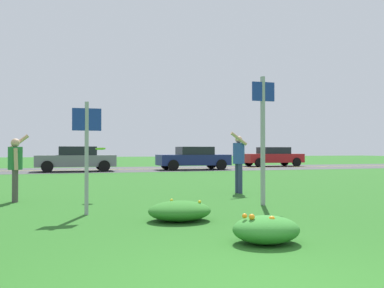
# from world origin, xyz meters

# --- Properties ---
(ground_plane) EXTENTS (120.00, 120.00, 0.00)m
(ground_plane) POSITION_xyz_m (0.00, 12.12, 0.00)
(ground_plane) COLOR #26601E
(highway_strip) EXTENTS (120.00, 7.53, 0.01)m
(highway_strip) POSITION_xyz_m (0.00, 24.24, 0.00)
(highway_strip) COLOR #424244
(highway_strip) RESTS_ON ground
(highway_center_stripe) EXTENTS (120.00, 0.16, 0.00)m
(highway_center_stripe) POSITION_xyz_m (0.00, 24.24, 0.01)
(highway_center_stripe) COLOR yellow
(highway_center_stripe) RESTS_ON ground
(daylily_clump_near_camera) EXTENTS (0.94, 0.82, 0.42)m
(daylily_clump_near_camera) POSITION_xyz_m (0.97, 1.88, 0.19)
(daylily_clump_near_camera) COLOR #337F2D
(daylily_clump_near_camera) RESTS_ON ground
(daylily_clump_mid_center) EXTENTS (1.14, 0.96, 0.38)m
(daylily_clump_mid_center) POSITION_xyz_m (0.36, 4.03, 0.18)
(daylily_clump_mid_center) COLOR #2D7526
(daylily_clump_mid_center) RESTS_ON ground
(sign_post_near_path) EXTENTS (0.56, 0.10, 2.22)m
(sign_post_near_path) POSITION_xyz_m (-1.19, 5.28, 1.36)
(sign_post_near_path) COLOR #93969B
(sign_post_near_path) RESTS_ON ground
(sign_post_by_roadside) EXTENTS (0.56, 0.10, 2.97)m
(sign_post_by_roadside) POSITION_xyz_m (2.80, 5.55, 1.78)
(sign_post_by_roadside) COLOR #93969B
(sign_post_by_roadside) RESTS_ON ground
(person_thrower_green_shirt) EXTENTS (0.48, 0.50, 1.67)m
(person_thrower_green_shirt) POSITION_xyz_m (-2.70, 7.92, 0.93)
(person_thrower_green_shirt) COLOR #287038
(person_thrower_green_shirt) RESTS_ON ground
(person_catcher_blue_shirt) EXTENTS (0.53, 0.50, 1.79)m
(person_catcher_blue_shirt) POSITION_xyz_m (3.37, 8.23, 1.01)
(person_catcher_blue_shirt) COLOR #2D4C9E
(person_catcher_blue_shirt) RESTS_ON ground
(frisbee_lime) EXTENTS (0.26, 0.26, 0.06)m
(frisbee_lime) POSITION_xyz_m (-0.67, 7.78, 1.30)
(frisbee_lime) COLOR #8CD133
(car_red_leftmost) EXTENTS (4.50, 2.00, 1.45)m
(car_red_leftmost) POSITION_xyz_m (14.02, 25.93, 0.74)
(car_red_leftmost) COLOR maroon
(car_red_leftmost) RESTS_ON ground
(car_navy_center_left) EXTENTS (4.50, 2.00, 1.45)m
(car_navy_center_left) POSITION_xyz_m (6.61, 22.54, 0.74)
(car_navy_center_left) COLOR navy
(car_navy_center_left) RESTS_ON ground
(car_gray_center_right) EXTENTS (4.50, 2.00, 1.45)m
(car_gray_center_right) POSITION_xyz_m (-0.59, 22.54, 0.74)
(car_gray_center_right) COLOR slate
(car_gray_center_right) RESTS_ON ground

